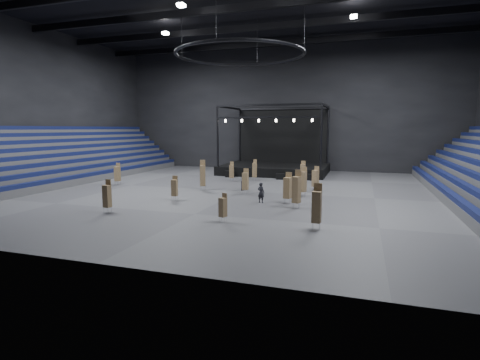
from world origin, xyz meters
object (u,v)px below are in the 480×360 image
(stage, at_px, (276,162))
(crew_member, at_px, (245,181))
(chair_stack_7, at_px, (297,189))
(man_center, at_px, (261,193))
(chair_stack_0, at_px, (175,187))
(chair_stack_4, at_px, (287,187))
(chair_stack_12, at_px, (203,175))
(chair_stack_5, at_px, (117,173))
(chair_stack_9, at_px, (317,206))
(chair_stack_8, at_px, (107,196))
(chair_stack_1, at_px, (255,170))
(flight_case_mid, at_px, (280,177))
(chair_stack_6, at_px, (303,181))
(flight_case_right, at_px, (307,177))
(chair_stack_10, at_px, (223,207))
(flight_case_left, at_px, (230,174))
(chair_stack_13, at_px, (315,178))
(chair_stack_3, at_px, (245,181))
(chair_stack_11, at_px, (232,171))
(chair_stack_2, at_px, (303,171))

(stage, relative_size, crew_member, 7.52)
(chair_stack_7, distance_m, man_center, 3.50)
(chair_stack_0, xyz_separation_m, chair_stack_4, (9.47, 1.59, 0.23))
(chair_stack_4, relative_size, chair_stack_12, 0.85)
(chair_stack_5, bearing_deg, chair_stack_9, -29.07)
(chair_stack_8, bearing_deg, chair_stack_1, 77.50)
(flight_case_mid, bearing_deg, chair_stack_5, -148.28)
(stage, distance_m, chair_stack_12, 17.20)
(chair_stack_6, height_order, chair_stack_12, chair_stack_12)
(flight_case_right, distance_m, chair_stack_8, 24.91)
(chair_stack_1, distance_m, chair_stack_10, 20.31)
(stage, height_order, flight_case_left, stage)
(chair_stack_4, distance_m, chair_stack_6, 3.73)
(chair_stack_10, bearing_deg, flight_case_left, 131.28)
(flight_case_mid, relative_size, chair_stack_8, 0.43)
(chair_stack_4, height_order, chair_stack_13, chair_stack_4)
(chair_stack_3, relative_size, chair_stack_4, 0.93)
(chair_stack_8, height_order, chair_stack_10, chair_stack_8)
(flight_case_mid, bearing_deg, chair_stack_9, -72.60)
(chair_stack_10, distance_m, chair_stack_12, 13.14)
(chair_stack_10, height_order, crew_member, chair_stack_10)
(chair_stack_8, height_order, chair_stack_11, chair_stack_8)
(chair_stack_2, relative_size, chair_stack_11, 1.08)
(crew_member, bearing_deg, chair_stack_2, -22.38)
(chair_stack_3, height_order, man_center, chair_stack_3)
(man_center, bearing_deg, flight_case_mid, -66.84)
(chair_stack_2, relative_size, chair_stack_8, 1.01)
(chair_stack_11, bearing_deg, crew_member, -63.32)
(chair_stack_4, bearing_deg, chair_stack_2, 104.61)
(chair_stack_0, xyz_separation_m, chair_stack_10, (6.59, -5.74, -0.11))
(chair_stack_11, bearing_deg, chair_stack_2, 7.02)
(flight_case_right, bearing_deg, chair_stack_8, -117.56)
(chair_stack_4, bearing_deg, chair_stack_13, 90.32)
(chair_stack_1, height_order, chair_stack_8, chair_stack_1)
(chair_stack_4, xyz_separation_m, man_center, (-2.15, -0.31, -0.50))
(chair_stack_6, xyz_separation_m, chair_stack_8, (-12.65, -10.98, -0.14))
(flight_case_left, xyz_separation_m, chair_stack_7, (11.22, -16.25, 1.11))
(chair_stack_0, distance_m, chair_stack_11, 12.77)
(chair_stack_2, distance_m, chair_stack_3, 10.20)
(chair_stack_8, bearing_deg, chair_stack_13, 50.17)
(stage, relative_size, chair_stack_8, 5.74)
(chair_stack_5, xyz_separation_m, chair_stack_12, (10.28, -0.35, 0.26))
(stage, xyz_separation_m, chair_stack_2, (4.96, -8.22, -0.15))
(chair_stack_0, distance_m, man_center, 7.43)
(stage, relative_size, chair_stack_5, 5.82)
(chair_stack_3, height_order, chair_stack_13, chair_stack_13)
(flight_case_left, relative_size, chair_stack_3, 0.50)
(stage, height_order, crew_member, stage)
(chair_stack_13, bearing_deg, chair_stack_8, -108.00)
(chair_stack_2, relative_size, chair_stack_9, 0.87)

